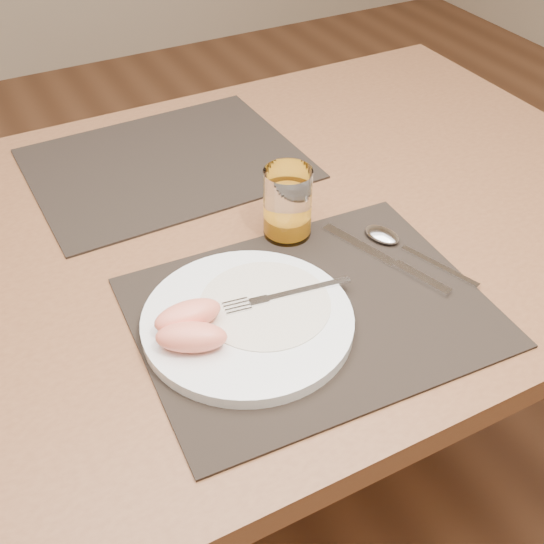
{
  "coord_description": "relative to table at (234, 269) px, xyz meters",
  "views": [
    {
      "loc": [
        -0.34,
        -0.77,
        1.37
      ],
      "look_at": [
        -0.01,
        -0.14,
        0.77
      ],
      "focal_mm": 45.0,
      "sensor_mm": 36.0,
      "label": 1
    }
  ],
  "objects": [
    {
      "name": "table",
      "position": [
        0.0,
        0.0,
        0.0
      ],
      "size": [
        1.4,
        0.9,
        0.75
      ],
      "color": "brown",
      "rests_on": "ground"
    },
    {
      "name": "ground",
      "position": [
        0.0,
        0.0,
        -0.67
      ],
      "size": [
        5.0,
        5.0,
        0.0
      ],
      "primitive_type": "plane",
      "color": "brown",
      "rests_on": "ground"
    },
    {
      "name": "knife",
      "position": [
        0.16,
        -0.19,
        0.09
      ],
      "size": [
        0.08,
        0.21,
        0.01
      ],
      "color": "silver",
      "rests_on": "placemat_near"
    },
    {
      "name": "plate_dressing",
      "position": [
        -0.05,
        -0.2,
        0.1
      ],
      "size": [
        0.17,
        0.17,
        0.0
      ],
      "color": "white",
      "rests_on": "plate"
    },
    {
      "name": "grapefruit_wedges",
      "position": [
        -0.15,
        -0.2,
        0.12
      ],
      "size": [
        0.1,
        0.1,
        0.03
      ],
      "color": "#FD8767",
      "rests_on": "plate"
    },
    {
      "name": "fork",
      "position": [
        -0.03,
        -0.19,
        0.11
      ],
      "size": [
        0.18,
        0.04,
        0.0
      ],
      "color": "silver",
      "rests_on": "plate"
    },
    {
      "name": "plate",
      "position": [
        -0.08,
        -0.21,
        0.1
      ],
      "size": [
        0.27,
        0.27,
        0.02
      ],
      "primitive_type": "cylinder",
      "color": "white",
      "rests_on": "placemat_near"
    },
    {
      "name": "spoon",
      "position": [
        0.19,
        -0.15,
        0.09
      ],
      "size": [
        0.08,
        0.19,
        0.01
      ],
      "color": "silver",
      "rests_on": "placemat_near"
    },
    {
      "name": "placemat_near",
      "position": [
        0.01,
        -0.22,
        0.09
      ],
      "size": [
        0.47,
        0.37,
        0.0
      ],
      "primitive_type": "cube",
      "rotation": [
        0.0,
        0.0,
        -0.05
      ],
      "color": "black",
      "rests_on": "table"
    },
    {
      "name": "juice_glass",
      "position": [
        0.06,
        -0.06,
        0.14
      ],
      "size": [
        0.07,
        0.07,
        0.11
      ],
      "color": "white",
      "rests_on": "placemat_near"
    },
    {
      "name": "placemat_far",
      "position": [
        -0.02,
        0.22,
        0.09
      ],
      "size": [
        0.46,
        0.36,
        0.0
      ],
      "primitive_type": "cube",
      "rotation": [
        0.0,
        0.0,
        0.02
      ],
      "color": "black",
      "rests_on": "table"
    }
  ]
}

